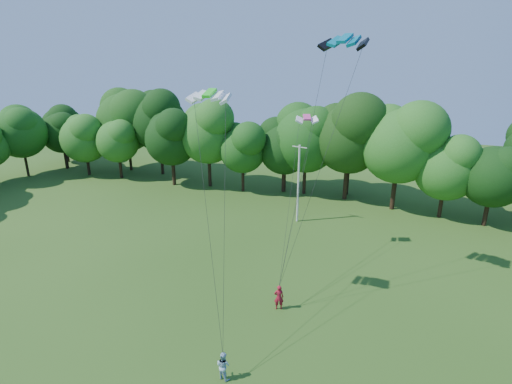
% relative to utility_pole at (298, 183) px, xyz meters
% --- Properties ---
extents(utility_pole, '(1.68, 0.47, 8.52)m').
position_rel_utility_pole_xyz_m(utility_pole, '(0.00, 0.00, 0.00)').
color(utility_pole, silver).
rests_on(utility_pole, ground).
extents(kite_flyer_left, '(0.82, 0.69, 1.90)m').
position_rel_utility_pole_xyz_m(kite_flyer_left, '(3.27, -15.97, -3.42)').
color(kite_flyer_left, maroon).
rests_on(kite_flyer_left, ground).
extents(kite_flyer_right, '(0.97, 0.83, 1.72)m').
position_rel_utility_pole_xyz_m(kite_flyer_right, '(2.47, -23.30, -3.51)').
color(kite_flyer_right, '#98BBD3').
rests_on(kite_flyer_right, ground).
extents(kite_teal, '(3.45, 2.13, 0.72)m').
position_rel_utility_pole_xyz_m(kite_teal, '(5.75, -10.43, 13.97)').
color(kite_teal, '#046982').
rests_on(kite_teal, ground).
extents(kite_green, '(2.78, 1.40, 0.52)m').
position_rel_utility_pole_xyz_m(kite_green, '(-1.33, -16.68, 10.67)').
color(kite_green, '#29E922').
rests_on(kite_green, ground).
extents(kite_pink, '(2.06, 1.51, 0.45)m').
position_rel_utility_pole_xyz_m(kite_pink, '(2.28, -6.30, 7.96)').
color(kite_pink, '#E84093').
rests_on(kite_pink, ground).
extents(tree_back_west, '(9.76, 9.76, 14.20)m').
position_rel_utility_pole_xyz_m(tree_back_west, '(-30.37, 10.28, 4.50)').
color(tree_back_west, black).
rests_on(tree_back_west, ground).
extents(tree_back_center, '(9.18, 9.18, 13.36)m').
position_rel_utility_pole_xyz_m(tree_back_center, '(3.59, 9.14, 3.97)').
color(tree_back_center, black).
rests_on(tree_back_center, ground).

